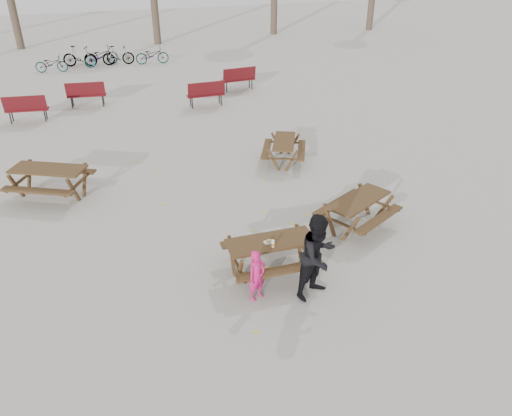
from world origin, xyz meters
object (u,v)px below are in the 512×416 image
object	(u,v)px
food_tray	(269,242)
child	(257,276)
main_picnic_table	(271,248)
picnic_table_east	(358,213)
adult	(318,256)
picnic_table_far	(284,151)
soda_bottle	(273,244)
picnic_table_north	(51,182)

from	to	relation	value
food_tray	child	bearing A→B (deg)	-124.96
main_picnic_table	picnic_table_east	world-z (taller)	main_picnic_table
picnic_table_east	main_picnic_table	bearing A→B (deg)	174.79
adult	picnic_table_far	size ratio (longest dim) A/B	1.10
adult	picnic_table_east	distance (m)	2.87
picnic_table_east	picnic_table_far	world-z (taller)	picnic_table_east
soda_bottle	picnic_table_east	bearing A→B (deg)	27.06
adult	soda_bottle	bearing A→B (deg)	108.03
main_picnic_table	adult	size ratio (longest dim) A/B	1.02
main_picnic_table	picnic_table_east	size ratio (longest dim) A/B	1.03
food_tray	soda_bottle	world-z (taller)	soda_bottle
child	picnic_table_far	distance (m)	6.57
soda_bottle	picnic_table_far	xyz separation A→B (m)	(2.27, 5.46, -0.50)
main_picnic_table	picnic_table_east	bearing A→B (deg)	23.28
main_picnic_table	adult	bearing A→B (deg)	-56.05
adult	picnic_table_north	world-z (taller)	adult
child	picnic_table_north	xyz separation A→B (m)	(-3.94, 5.69, -0.12)
adult	picnic_table_north	xyz separation A→B (m)	(-5.09, 5.91, -0.47)
child	picnic_table_east	distance (m)	3.61
main_picnic_table	picnic_table_north	distance (m)	6.69
food_tray	main_picnic_table	bearing A→B (deg)	44.04
soda_bottle	picnic_table_far	bearing A→B (deg)	67.46
child	adult	world-z (taller)	adult
main_picnic_table	food_tray	distance (m)	0.23
adult	picnic_table_far	xyz separation A→B (m)	(1.61, 6.17, -0.54)
main_picnic_table	picnic_table_north	world-z (taller)	picnic_table_north
main_picnic_table	picnic_table_east	distance (m)	2.81
child	picnic_table_far	world-z (taller)	child
child	food_tray	bearing A→B (deg)	30.71
child	picnic_table_far	xyz separation A→B (m)	(2.76, 5.96, -0.19)
soda_bottle	picnic_table_far	world-z (taller)	soda_bottle
child	picnic_table_east	world-z (taller)	child
picnic_table_east	picnic_table_far	xyz separation A→B (m)	(-0.34, 4.13, -0.03)
soda_bottle	food_tray	bearing A→B (deg)	103.69
adult	picnic_table_far	world-z (taller)	adult
picnic_table_far	adult	bearing A→B (deg)	-170.88
soda_bottle	picnic_table_far	distance (m)	5.94
food_tray	adult	world-z (taller)	adult
main_picnic_table	child	distance (m)	0.89
picnic_table_east	picnic_table_north	size ratio (longest dim) A/B	0.91
picnic_table_east	picnic_table_north	xyz separation A→B (m)	(-7.04, 3.87, 0.04)
main_picnic_table	picnic_table_far	distance (m)	5.70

